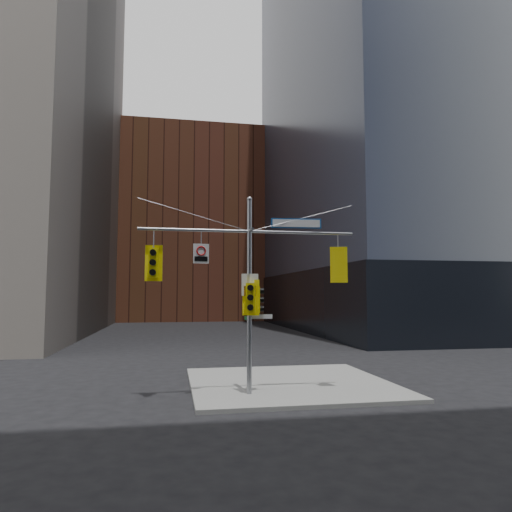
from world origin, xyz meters
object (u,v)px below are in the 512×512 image
object	(u,v)px
traffic_light_west_arm	(153,263)
regulatory_sign_arm	(201,253)
traffic_light_pole_side	(258,300)
traffic_light_pole_front	(251,298)
street_sign_blade	(296,223)
traffic_light_east_arm	(338,265)
signal_assembly	(249,274)

from	to	relation	value
traffic_light_west_arm	regulatory_sign_arm	bearing A→B (deg)	1.71
regulatory_sign_arm	traffic_light_pole_side	bearing A→B (deg)	-6.82
traffic_light_west_arm	traffic_light_pole_front	world-z (taller)	traffic_light_west_arm
traffic_light_pole_side	regulatory_sign_arm	world-z (taller)	regulatory_sign_arm
traffic_light_west_arm	traffic_light_pole_front	bearing A→B (deg)	-1.80
traffic_light_west_arm	street_sign_blade	size ratio (longest dim) A/B	0.68
traffic_light_west_arm	traffic_light_east_arm	world-z (taller)	traffic_light_east_arm
traffic_light_pole_front	traffic_light_pole_side	bearing A→B (deg)	52.78
traffic_light_east_arm	street_sign_blade	xyz separation A→B (m)	(-1.64, 0.00, 1.55)
signal_assembly	traffic_light_pole_front	distance (m)	0.88
traffic_light_east_arm	traffic_light_west_arm	bearing A→B (deg)	13.78
traffic_light_east_arm	regulatory_sign_arm	size ratio (longest dim) A/B	1.89
signal_assembly	traffic_light_west_arm	world-z (taller)	signal_assembly
traffic_light_east_arm	traffic_light_pole_side	xyz separation A→B (m)	(-3.10, -0.00, -1.31)
traffic_light_pole_front	street_sign_blade	xyz separation A→B (m)	(1.78, 0.27, 2.77)
signal_assembly	street_sign_blade	bearing A→B (deg)	0.11
traffic_light_pole_side	street_sign_blade	xyz separation A→B (m)	(1.46, 0.00, 2.86)
traffic_light_pole_front	regulatory_sign_arm	distance (m)	2.39
traffic_light_west_arm	traffic_light_east_arm	bearing A→B (deg)	2.75
traffic_light_pole_side	traffic_light_east_arm	bearing A→B (deg)	-79.30
traffic_light_west_arm	traffic_light_pole_side	bearing A→B (deg)	2.65
signal_assembly	traffic_light_west_arm	bearing A→B (deg)	179.78
traffic_light_pole_front	regulatory_sign_arm	bearing A→B (deg)	-175.11
traffic_light_pole_side	traffic_light_pole_front	bearing A→B (deg)	140.62
traffic_light_east_arm	traffic_light_pole_front	size ratio (longest dim) A/B	1.05
street_sign_blade	signal_assembly	bearing A→B (deg)	-174.84
signal_assembly	traffic_light_west_arm	size ratio (longest dim) A/B	6.22
traffic_light_east_arm	traffic_light_pole_front	bearing A→B (deg)	18.37
signal_assembly	street_sign_blade	world-z (taller)	signal_assembly
street_sign_blade	regulatory_sign_arm	xyz separation A→B (m)	(-3.55, -0.02, -1.18)
traffic_light_east_arm	traffic_light_pole_side	bearing A→B (deg)	13.91
traffic_light_pole_side	street_sign_blade	distance (m)	3.21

